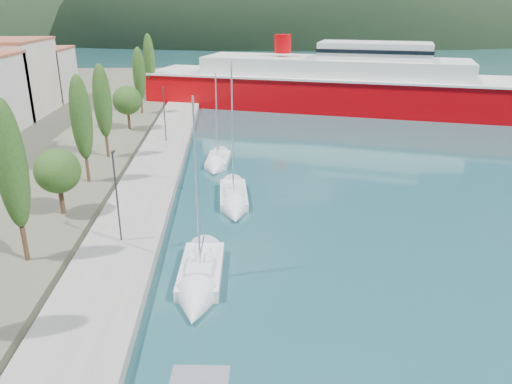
{
  "coord_description": "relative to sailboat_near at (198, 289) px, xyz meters",
  "views": [
    {
      "loc": [
        -1.7,
        -17.56,
        15.42
      ],
      "look_at": [
        0.0,
        14.0,
        3.5
      ],
      "focal_mm": 35.0,
      "sensor_mm": 36.0,
      "label": 1
    }
  ],
  "objects": [
    {
      "name": "ground",
      "position": [
        3.67,
        112.96,
        -0.32
      ],
      "size": [
        1400.0,
        1400.0,
        0.0
      ],
      "primitive_type": "plane",
      "color": "#1F4C51"
    },
    {
      "name": "quay",
      "position": [
        -5.33,
        18.96,
        0.08
      ],
      "size": [
        5.0,
        88.0,
        0.8
      ],
      "primitive_type": "cube",
      "color": "gray",
      "rests_on": "ground"
    },
    {
      "name": "ferry",
      "position": [
        18.39,
        53.23,
        3.23
      ],
      "size": [
        59.66,
        30.81,
        11.68
      ],
      "color": "#B00106",
      "rests_on": "ground"
    },
    {
      "name": "lamp_posts",
      "position": [
        -5.33,
        7.87,
        3.76
      ],
      "size": [
        0.15,
        45.31,
        6.06
      ],
      "color": "#2D2D33",
      "rests_on": "quay"
    },
    {
      "name": "tree_row",
      "position": [
        -10.59,
        25.12,
        5.42
      ],
      "size": [
        3.56,
        63.62,
        10.53
      ],
      "color": "#47301E",
      "rests_on": "land_strip"
    },
    {
      "name": "sailboat_far",
      "position": [
        0.55,
        23.29,
        -0.03
      ],
      "size": [
        2.86,
        7.06,
        10.11
      ],
      "color": "silver",
      "rests_on": "ground"
    },
    {
      "name": "sailboat_near",
      "position": [
        0.0,
        0.0,
        0.0
      ],
      "size": [
        2.83,
        8.4,
        11.93
      ],
      "color": "silver",
      "rests_on": "ground"
    },
    {
      "name": "sailboat_mid",
      "position": [
        2.21,
        12.67,
        -0.02
      ],
      "size": [
        2.37,
        8.53,
        12.23
      ],
      "color": "silver",
      "rests_on": "ground"
    }
  ]
}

